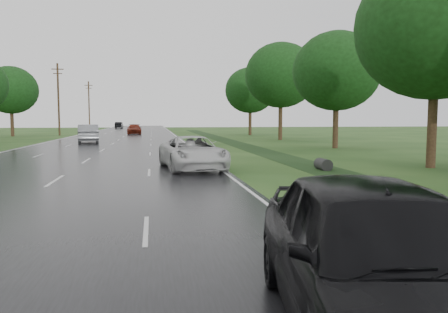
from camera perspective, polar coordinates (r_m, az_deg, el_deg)
road at (r=54.35m, az=-13.20°, el=2.37°), size 14.00×180.00×0.04m
edge_stripe_east at (r=54.32m, az=-6.07°, el=2.49°), size 0.12×180.00×0.01m
edge_stripe_west at (r=55.22m, az=-20.21°, el=2.26°), size 0.12×180.00×0.01m
center_line at (r=54.35m, az=-13.20°, el=2.39°), size 0.12×180.00×0.01m
drainage_ditch at (r=29.06m, az=6.35°, el=0.32°), size 2.20×120.00×0.56m
utility_pole_far at (r=65.51m, az=-20.82°, el=7.13°), size 1.60×0.26×10.00m
utility_pole_distant at (r=95.09m, az=-17.22°, el=6.47°), size 1.60×0.26×10.00m
tree_east_b at (r=23.75m, az=25.97°, el=14.91°), size 7.60×7.60×10.11m
tree_east_c at (r=36.42m, az=14.51°, el=10.74°), size 7.00×7.00×9.29m
tree_east_d at (r=49.48m, az=7.44°, el=10.48°), size 8.00×8.00×10.76m
tree_east_f at (r=62.85m, az=3.44°, el=8.62°), size 7.20×7.20×9.62m
tree_west_f at (r=64.97m, az=-26.08°, el=7.80°), size 7.00×7.00×9.29m
white_pickup at (r=20.40m, az=-4.14°, el=0.52°), size 3.16×5.75×1.53m
dark_sedan at (r=5.03m, az=19.29°, el=-12.21°), size 2.84×5.46×1.78m
silver_sedan at (r=44.50m, az=-17.31°, el=2.88°), size 2.62×5.57×1.77m
far_car_red at (r=66.95m, az=-11.63°, el=3.52°), size 2.25×5.19×1.49m
far_car_dark at (r=106.31m, az=-13.55°, el=3.99°), size 1.73×4.57×1.49m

